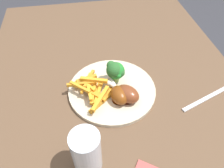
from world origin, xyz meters
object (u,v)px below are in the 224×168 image
broccoli_floret_middle (115,70)px  water_glass (86,152)px  chicken_drumstick_near (126,93)px  fork (206,98)px  broccoli_floret_front (115,71)px  dinner_plate (112,90)px  carrot_fries_pile (93,89)px  dining_table (116,111)px  chicken_drumstick_far (119,94)px  broccoli_floret_back (116,71)px

broccoli_floret_middle → water_glass: 0.28m
chicken_drumstick_near → fork: chicken_drumstick_near is taller
chicken_drumstick_near → water_glass: 0.22m
broccoli_floret_front → fork: (0.12, 0.27, -0.05)m
dinner_plate → carrot_fries_pile: 0.07m
dining_table → broccoli_floret_middle: broccoli_floret_middle is taller
chicken_drumstick_far → fork: 0.27m
dinner_plate → dining_table: bearing=39.6°
broccoli_floret_middle → chicken_drumstick_far: bearing=-0.9°
dinner_plate → carrot_fries_pile: carrot_fries_pile is taller
broccoli_floret_middle → water_glass: (0.26, -0.11, 0.00)m
fork → water_glass: (0.14, -0.38, 0.06)m
broccoli_floret_back → fork: (0.11, 0.26, -0.05)m
chicken_drumstick_far → water_glass: bearing=-31.8°
broccoli_floret_middle → chicken_drumstick_near: 0.08m
chicken_drumstick_near → chicken_drumstick_far: size_ratio=0.93×
broccoli_floret_front → fork: size_ratio=0.32×
dinner_plate → broccoli_floret_back: 0.06m
water_glass → chicken_drumstick_near: bearing=143.5°
dining_table → carrot_fries_pile: bearing=-93.2°
broccoli_floret_front → water_glass: size_ratio=0.48×
dinner_plate → chicken_drumstick_far: bearing=18.0°
chicken_drumstick_near → fork: bearing=81.7°
chicken_drumstick_far → dining_table: bearing=-176.6°
chicken_drumstick_far → broccoli_floret_middle: bearing=179.1°
dining_table → broccoli_floret_middle: (-0.05, 0.00, 0.15)m
carrot_fries_pile → fork: size_ratio=0.85×
fork → water_glass: bearing=-179.3°
dinner_plate → chicken_drumstick_far: chicken_drumstick_far is taller
chicken_drumstick_far → water_glass: water_glass is taller
fork → broccoli_floret_back: bearing=136.8°
dining_table → dinner_plate: size_ratio=4.65×
dinner_plate → broccoli_floret_front: bearing=158.0°
chicken_drumstick_near → chicken_drumstick_far: same height
dining_table → fork: size_ratio=6.74×
carrot_fries_pile → chicken_drumstick_near: (0.04, 0.10, 0.00)m
broccoli_floret_front → chicken_drumstick_far: size_ratio=0.49×
carrot_fries_pile → chicken_drumstick_near: size_ratio=1.41×
dining_table → chicken_drumstick_near: 0.13m
fork → broccoli_floret_middle: bearing=137.1°
carrot_fries_pile → chicken_drumstick_far: chicken_drumstick_far is taller
carrot_fries_pile → fork: bearing=78.3°
dinner_plate → broccoli_floret_middle: size_ratio=3.66×
dining_table → broccoli_floret_back: size_ratio=17.71×
broccoli_floret_front → carrot_fries_pile: (0.05, -0.07, -0.02)m
chicken_drumstick_far → broccoli_floret_back: bearing=177.2°
dining_table → broccoli_floret_middle: size_ratio=17.01×
dining_table → fork: bearing=76.0°
broccoli_floret_back → carrot_fries_pile: 0.09m
carrot_fries_pile → chicken_drumstick_near: 0.10m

